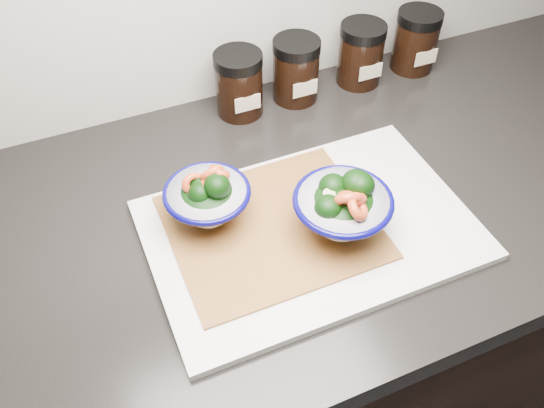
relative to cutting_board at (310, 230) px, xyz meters
name	(u,v)px	position (x,y,z in m)	size (l,w,h in m)	color
cabinet	(360,330)	(0.18, 0.06, -0.48)	(3.43, 0.58, 0.86)	black
countertop	(392,181)	(0.18, 0.06, -0.03)	(3.50, 0.60, 0.04)	black
cutting_board	(310,230)	(0.00, 0.00, 0.00)	(0.45, 0.30, 0.01)	silver
bamboo_mat	(272,227)	(-0.05, 0.02, 0.01)	(0.28, 0.24, 0.00)	#A77032
bowl_left	(208,199)	(-0.12, 0.07, 0.05)	(0.12, 0.12, 0.10)	white
bowl_right	(343,207)	(0.04, -0.02, 0.05)	(0.14, 0.14, 0.10)	white
spice_jar_a	(239,84)	(0.01, 0.30, 0.05)	(0.08, 0.08, 0.11)	black
spice_jar_b	(296,70)	(0.12, 0.30, 0.05)	(0.08, 0.08, 0.11)	black
spice_jar_c	(361,54)	(0.24, 0.30, 0.05)	(0.08, 0.08, 0.11)	black
spice_jar_d	(416,40)	(0.36, 0.30, 0.05)	(0.08, 0.08, 0.11)	black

